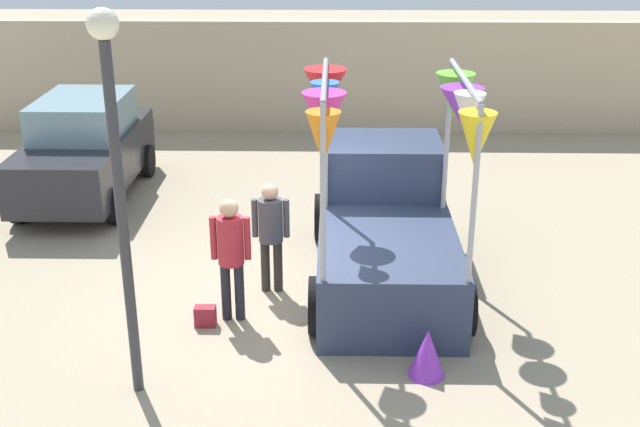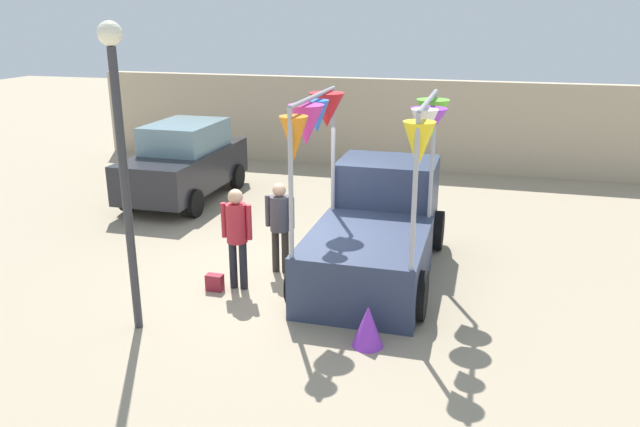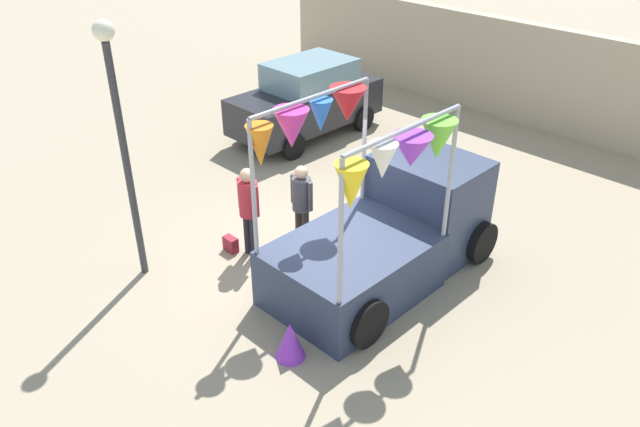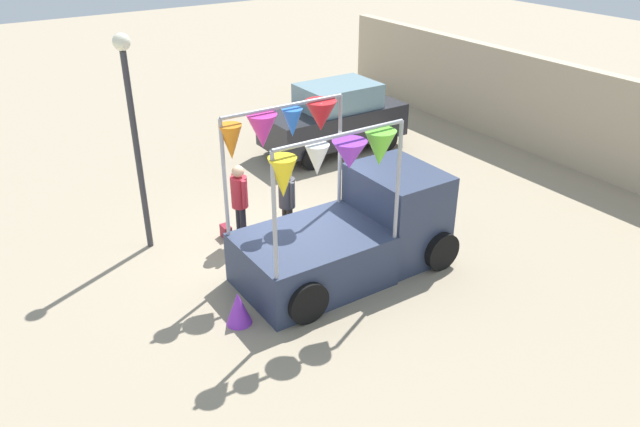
% 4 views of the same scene
% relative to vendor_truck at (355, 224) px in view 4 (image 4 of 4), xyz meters
% --- Properties ---
extents(ground_plane, '(60.00, 60.00, 0.00)m').
position_rel_vendor_truck_xyz_m(ground_plane, '(-1.27, -0.79, -0.95)').
color(ground_plane, gray).
extents(vendor_truck, '(2.53, 4.08, 3.22)m').
position_rel_vendor_truck_xyz_m(vendor_truck, '(0.00, 0.00, 0.00)').
color(vendor_truck, '#2D3851').
rests_on(vendor_truck, ground).
extents(parked_car, '(1.88, 4.00, 1.88)m').
position_rel_vendor_truck_xyz_m(parked_car, '(-5.36, 3.23, -0.00)').
color(parked_car, '#26262B').
rests_on(parked_car, ground).
extents(person_customer, '(0.53, 0.34, 1.72)m').
position_rel_vendor_truck_xyz_m(person_customer, '(-2.08, -1.37, 0.10)').
color(person_customer, black).
rests_on(person_customer, ground).
extents(person_vendor, '(0.53, 0.34, 1.63)m').
position_rel_vendor_truck_xyz_m(person_vendor, '(-1.62, -0.53, 0.04)').
color(person_vendor, '#2D2823').
rests_on(person_vendor, ground).
extents(handbag, '(0.28, 0.16, 0.28)m').
position_rel_vendor_truck_xyz_m(handbag, '(-2.43, -1.57, -0.81)').
color(handbag, maroon).
rests_on(handbag, ground).
extents(street_lamp, '(0.32, 0.32, 4.32)m').
position_rel_vendor_truck_xyz_m(street_lamp, '(-2.98, -3.03, 1.84)').
color(street_lamp, '#333338').
rests_on(street_lamp, ground).
extents(brick_boundary_wall, '(18.00, 0.36, 2.60)m').
position_rel_vendor_truck_xyz_m(brick_boundary_wall, '(-1.27, 7.87, 0.35)').
color(brick_boundary_wall, tan).
rests_on(brick_boundary_wall, ground).
extents(folded_kite_bundle_violet, '(0.62, 0.62, 0.60)m').
position_rel_vendor_truck_xyz_m(folded_kite_bundle_violet, '(0.37, -2.68, -0.65)').
color(folded_kite_bundle_violet, purple).
rests_on(folded_kite_bundle_violet, ground).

